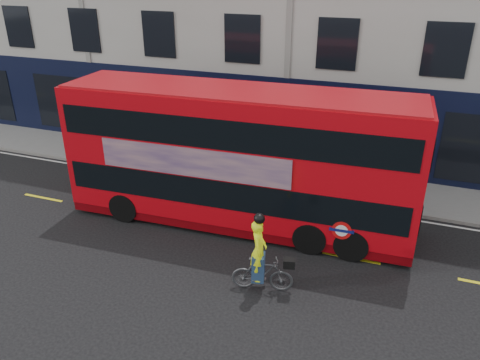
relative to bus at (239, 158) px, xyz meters
The scene contains 7 objects.
ground 3.48m from the bus, 87.42° to the right, with size 120.00×120.00×0.00m, color black.
pavement 4.69m from the bus, 88.42° to the left, with size 60.00×3.00×0.12m, color gray.
kerb 3.48m from the bus, 87.48° to the left, with size 60.00×0.12×0.13m, color slate.
road_edge_line 3.31m from the bus, 87.15° to the left, with size 58.00×0.10×0.01m, color silver.
lane_dashes 2.63m from the bus, 83.43° to the right, with size 58.00×0.12×0.01m, color yellow, non-canonical shape.
bus is the anchor object (origin of this frame).
cyclist 4.24m from the bus, 60.69° to the right, with size 1.81×0.86×2.44m.
Camera 1 is at (4.97, -11.22, 8.42)m, focal length 35.00 mm.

